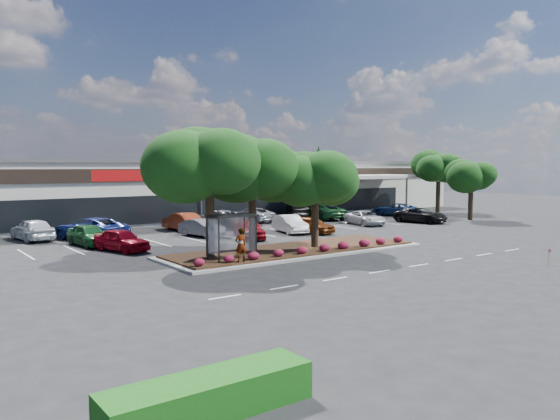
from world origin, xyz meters
TOP-DOWN VIEW (x-y plane):
  - ground at (0.00, 0.00)m, footprint 160.00×160.00m
  - retail_store at (0.06, 33.91)m, footprint 80.40×25.20m
  - landscape_island at (-2.00, 4.00)m, footprint 18.00×6.00m
  - lane_markings at (-0.14, 10.42)m, footprint 33.12×20.06m
  - shrub_row at (-2.00, 1.90)m, footprint 17.00×0.80m
  - bus_shelter at (-7.50, 2.95)m, footprint 2.75×1.55m
  - island_tree_west at (-8.00, 4.50)m, footprint 7.20×7.20m
  - island_tree_mid at (-4.50, 5.20)m, footprint 6.60×6.60m
  - island_tree_east at (-0.50, 3.70)m, footprint 5.80×5.80m
  - hedge_south_west at (-18.00, -13.50)m, footprint 5.00×1.30m
  - tree_east_near at (26.00, 10.00)m, footprint 5.60×5.60m
  - tree_east_far at (31.00, 18.00)m, footprint 6.40×6.40m
  - conifer_north_east at (34.00, 44.00)m, footprint 3.96×3.96m
  - person_waiting at (-7.61, 1.70)m, footprint 0.71×0.47m
  - light_pole at (1.73, 23.71)m, footprint 1.42×0.73m
  - survey_stake at (6.01, -8.80)m, footprint 0.07×0.14m
  - car_0 at (-12.03, 14.87)m, footprint 2.34×4.75m
  - car_1 at (-11.06, 11.07)m, footprint 2.97×4.70m
  - car_2 at (-3.14, 14.66)m, footprint 2.52×4.44m
  - car_3 at (-0.81, 11.31)m, footprint 3.22×4.91m
  - car_4 at (3.97, 12.33)m, footprint 2.66×4.82m
  - car_5 at (5.24, 11.00)m, footprint 2.43×4.48m
  - car_7 at (13.61, 13.07)m, footprint 3.28×5.21m
  - car_8 at (19.66, 11.34)m, footprint 3.53×5.71m
  - car_9 at (-14.66, 20.19)m, footprint 2.64×5.20m
  - car_10 at (-10.96, 18.00)m, footprint 5.17×6.81m
  - car_11 at (-2.67, 19.14)m, footprint 1.89×4.90m
  - car_12 at (1.13, 19.58)m, footprint 4.35×6.39m
  - car_13 at (6.31, 21.74)m, footprint 2.87×5.47m
  - car_15 at (12.51, 22.45)m, footprint 3.57×5.15m
  - car_16 at (14.03, 19.70)m, footprint 4.02×6.50m
  - car_17 at (23.14, 17.83)m, footprint 3.99×5.72m

SIDE VIEW (x-z plane):
  - ground at x=0.00m, z-range 0.00..0.00m
  - lane_markings at x=-0.14m, z-range 0.00..0.01m
  - landscape_island at x=-2.00m, z-range -0.01..0.25m
  - hedge_south_west at x=-18.00m, z-range 0.00..0.90m
  - shrub_row at x=-2.00m, z-range 0.26..0.76m
  - car_7 at x=13.61m, z-range 0.00..1.34m
  - survey_stake at x=6.01m, z-range 0.15..1.21m
  - car_2 at x=-3.14m, z-range 0.00..1.38m
  - car_5 at x=5.24m, z-range 0.00..1.45m
  - car_17 at x=23.14m, z-range 0.00..1.45m
  - car_13 at x=6.31m, z-range 0.00..1.47m
  - car_8 at x=19.66m, z-range 0.00..1.47m
  - car_1 at x=-11.06m, z-range 0.00..1.49m
  - car_4 at x=3.97m, z-range 0.00..1.51m
  - car_3 at x=-0.81m, z-range 0.00..1.56m
  - car_0 at x=-12.03m, z-range 0.00..1.56m
  - car_11 at x=-2.67m, z-range 0.00..1.59m
  - car_15 at x=12.51m, z-range 0.00..1.61m
  - car_12 at x=1.13m, z-range 0.00..1.62m
  - car_16 at x=14.03m, z-range 0.00..1.68m
  - car_9 at x=-14.66m, z-range 0.00..1.70m
  - car_10 at x=-10.96m, z-range 0.00..1.72m
  - person_waiting at x=-7.61m, z-range 0.26..2.18m
  - bus_shelter at x=-7.50m, z-range 1.01..3.60m
  - retail_store at x=0.06m, z-range 0.03..6.28m
  - tree_east_near at x=26.00m, z-range 0.00..6.51m
  - island_tree_east at x=-0.50m, z-range 0.26..6.76m
  - light_pole at x=1.73m, z-range -0.52..8.12m
  - tree_east_far at x=31.00m, z-range 0.00..7.62m
  - island_tree_mid at x=-4.50m, z-range 0.26..7.58m
  - island_tree_west at x=-8.00m, z-range 0.26..8.15m
  - conifer_north_east at x=34.00m, z-range 0.00..9.00m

